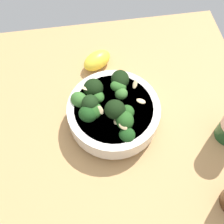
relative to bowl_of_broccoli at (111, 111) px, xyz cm
name	(u,v)px	position (x,y,z in cm)	size (l,w,h in cm)	color
ground_plane	(115,131)	(1.73, 0.54, -5.72)	(63.27, 63.27, 3.17)	tan
bowl_of_broccoli	(111,111)	(0.00, 0.00, 0.00)	(18.53, 18.53, 10.06)	silver
lemon_wedge	(97,60)	(-15.25, -0.99, -2.11)	(7.12, 4.24, 4.06)	yellow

